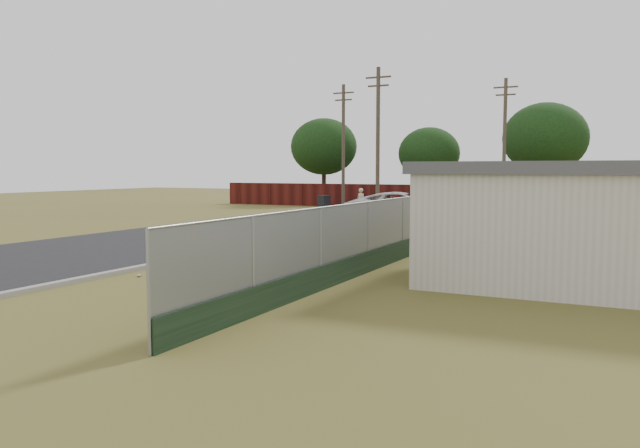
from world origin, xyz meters
The scene contains 13 objects.
ground centered at (0.00, 0.00, 0.00)m, with size 120.00×120.00×0.00m, color brown.
street centered at (-6.76, 8.05, 0.02)m, with size 15.10×60.00×0.12m.
chainlink_fence centered at (3.12, 1.03, 0.80)m, with size 0.10×27.06×2.02m.
privacy_fence centered at (-6.00, 25.00, 0.90)m, with size 30.00×0.12×1.80m, color #4A140F.
utility_poles centered at (-3.67, 20.67, 4.69)m, with size 12.60×8.24×9.00m.
houses centered at (9.70, 3.13, 1.56)m, with size 9.30×17.24×3.10m.
horizon_trees centered at (0.84, 23.56, 4.63)m, with size 33.32×31.94×7.78m.
fire_hydrant centered at (1.40, -7.84, 0.44)m, with size 0.49×0.49×0.94m.
mailbox centered at (-2.60, -0.70, 0.87)m, with size 0.29×0.48×1.11m.
pickup_truck centered at (-1.13, 12.37, 0.86)m, with size 2.85×6.18×1.72m, color silver.
pedestrian centered at (-6.07, 18.40, 0.85)m, with size 0.62×0.41×1.70m, color beige.
trash_bin centered at (-9.49, 19.85, 0.57)m, with size 0.92×0.99×1.11m.
scattered_litter centered at (-0.24, -2.61, 0.04)m, with size 3.38×10.05×0.07m.
Camera 1 is at (9.74, -19.35, 2.91)m, focal length 35.00 mm.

